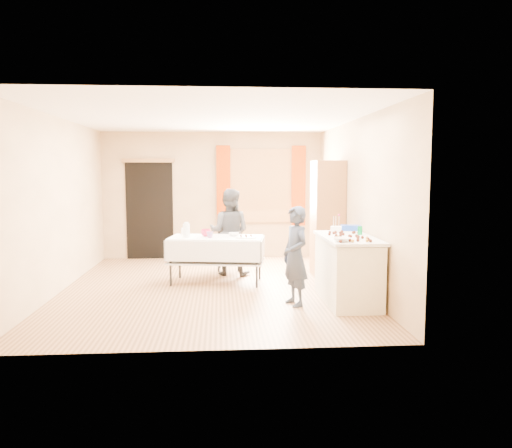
{
  "coord_description": "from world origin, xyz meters",
  "views": [
    {
      "loc": [
        0.14,
        -7.63,
        1.79
      ],
      "look_at": [
        0.7,
        0.0,
        0.99
      ],
      "focal_mm": 35.0,
      "sensor_mm": 36.0,
      "label": 1
    }
  ],
  "objects": [
    {
      "name": "door_lintel",
      "position": [
        -1.3,
        2.7,
        2.02
      ],
      "size": [
        1.05,
        0.06,
        0.08
      ],
      "primitive_type": "cube",
      "color": "olive",
      "rests_on": "wall_back"
    },
    {
      "name": "cup_rainbow",
      "position": [
        -0.02,
        0.21,
        0.8
      ],
      "size": [
        0.15,
        0.15,
        0.1
      ],
      "primitive_type": "imported",
      "rotation": [
        0.0,
        0.0,
        -0.21
      ],
      "color": "red",
      "rests_on": "party_table"
    },
    {
      "name": "cake_balls",
      "position": [
        1.85,
        -1.11,
        0.93
      ],
      "size": [
        0.5,
        1.03,
        0.04
      ],
      "color": "#3F2314",
      "rests_on": "counter"
    },
    {
      "name": "window_pane",
      "position": [
        1.0,
        2.71,
        1.5
      ],
      "size": [
        1.2,
        0.02,
        1.4
      ],
      "primitive_type": "cube",
      "color": "white",
      "rests_on": "wall_back"
    },
    {
      "name": "window_frame",
      "position": [
        1.0,
        2.72,
        1.5
      ],
      "size": [
        1.32,
        0.06,
        1.52
      ],
      "primitive_type": "cube",
      "color": "olive",
      "rests_on": "wall_back"
    },
    {
      "name": "chair",
      "position": [
        0.3,
        1.42,
        0.3
      ],
      "size": [
        0.43,
        0.43,
        1.01
      ],
      "rotation": [
        0.0,
        0.0,
        -0.05
      ],
      "color": "black",
      "rests_on": "floor"
    },
    {
      "name": "foam_block",
      "position": [
        1.85,
        -0.41,
        0.95
      ],
      "size": [
        0.18,
        0.15,
        0.08
      ],
      "primitive_type": "cube",
      "rotation": [
        0.0,
        0.0,
        -0.35
      ],
      "color": "white",
      "rests_on": "counter"
    },
    {
      "name": "pitcher",
      "position": [
        -0.39,
        0.31,
        0.86
      ],
      "size": [
        0.12,
        0.12,
        0.22
      ],
      "primitive_type": "cylinder",
      "rotation": [
        0.0,
        0.0,
        0.08
      ],
      "color": "silver",
      "rests_on": "party_table"
    },
    {
      "name": "party_table",
      "position": [
        0.08,
        0.35,
        0.45
      ],
      "size": [
        1.62,
        1.0,
        0.75
      ],
      "rotation": [
        0.0,
        0.0,
        -0.15
      ],
      "color": "black",
      "rests_on": "floor"
    },
    {
      "name": "floor",
      "position": [
        0.0,
        0.0,
        -0.01
      ],
      "size": [
        4.5,
        5.5,
        0.02
      ],
      "primitive_type": "cube",
      "color": "#9E7047",
      "rests_on": "ground"
    },
    {
      "name": "bottle",
      "position": [
        -0.45,
        0.64,
        0.84
      ],
      "size": [
        0.14,
        0.14,
        0.18
      ],
      "primitive_type": "imported",
      "rotation": [
        0.0,
        0.0,
        -0.41
      ],
      "color": "white",
      "rests_on": "party_table"
    },
    {
      "name": "soda_can",
      "position": [
        2.1,
        -0.81,
        0.97
      ],
      "size": [
        0.09,
        0.09,
        0.12
      ],
      "primitive_type": "cylinder",
      "rotation": [
        0.0,
        0.0,
        -0.37
      ],
      "color": "#048F3C",
      "rests_on": "counter"
    },
    {
      "name": "wall_back",
      "position": [
        0.0,
        2.76,
        1.3
      ],
      "size": [
        4.5,
        0.02,
        2.6
      ],
      "primitive_type": "cube",
      "color": "tan",
      "rests_on": "floor"
    },
    {
      "name": "cup_red",
      "position": [
        -0.09,
        0.41,
        0.81
      ],
      "size": [
        0.26,
        0.26,
        0.12
      ],
      "primitive_type": "imported",
      "rotation": [
        0.0,
        0.0,
        -0.39
      ],
      "color": "#B51E40",
      "rests_on": "party_table"
    },
    {
      "name": "mixing_bowl",
      "position": [
        1.68,
        -1.47,
        0.94
      ],
      "size": [
        0.36,
        0.36,
        0.05
      ],
      "primitive_type": "imported",
      "rotation": [
        0.0,
        0.0,
        -0.41
      ],
      "color": "white",
      "rests_on": "counter"
    },
    {
      "name": "counter",
      "position": [
        1.89,
        -0.97,
        0.45
      ],
      "size": [
        0.69,
        1.45,
        0.91
      ],
      "color": "beige",
      "rests_on": "floor"
    },
    {
      "name": "wall_left",
      "position": [
        -2.26,
        0.0,
        1.3
      ],
      "size": [
        0.02,
        5.5,
        2.6
      ],
      "primitive_type": "cube",
      "color": "tan",
      "rests_on": "floor"
    },
    {
      "name": "curtain_right",
      "position": [
        1.78,
        2.67,
        1.5
      ],
      "size": [
        0.28,
        0.06,
        1.65
      ],
      "primitive_type": "cube",
      "color": "#AB3200",
      "rests_on": "wall_back"
    },
    {
      "name": "doorway",
      "position": [
        -1.3,
        2.73,
        1.0
      ],
      "size": [
        0.95,
        0.04,
        2.0
      ],
      "primitive_type": "cube",
      "color": "black",
      "rests_on": "floor"
    },
    {
      "name": "blue_basket",
      "position": [
        2.12,
        -0.29,
        0.95
      ],
      "size": [
        0.32,
        0.24,
        0.08
      ],
      "primitive_type": "cube",
      "rotation": [
        0.0,
        0.0,
        -0.13
      ],
      "color": "#1A42BA",
      "rests_on": "counter"
    },
    {
      "name": "girl",
      "position": [
        1.15,
        -1.1,
        0.67
      ],
      "size": [
        0.7,
        0.64,
        1.34
      ],
      "primitive_type": "imported",
      "rotation": [
        0.0,
        0.0,
        -1.21
      ],
      "color": "#242D42",
      "rests_on": "floor"
    },
    {
      "name": "woman",
      "position": [
        0.3,
        0.97,
        0.75
      ],
      "size": [
        1.01,
        0.94,
        1.5
      ],
      "primitive_type": "imported",
      "rotation": [
        0.0,
        0.0,
        2.88
      ],
      "color": "black",
      "rests_on": "floor"
    },
    {
      "name": "small_bowl",
      "position": [
        0.37,
        0.43,
        0.78
      ],
      "size": [
        0.22,
        0.22,
        0.05
      ],
      "primitive_type": "imported",
      "rotation": [
        0.0,
        0.0,
        0.17
      ],
      "color": "white",
      "rests_on": "party_table"
    },
    {
      "name": "wall_front",
      "position": [
        0.0,
        -2.76,
        1.3
      ],
      "size": [
        4.5,
        0.02,
        2.6
      ],
      "primitive_type": "cube",
      "color": "tan",
      "rests_on": "floor"
    },
    {
      "name": "pastry_tray",
      "position": [
        0.55,
        0.16,
        0.76
      ],
      "size": [
        0.34,
        0.29,
        0.02
      ],
      "primitive_type": "cube",
      "rotation": [
        0.0,
        0.0,
        -0.4
      ],
      "color": "white",
      "rests_on": "party_table"
    },
    {
      "name": "ceiling",
      "position": [
        0.0,
        0.0,
        2.61
      ],
      "size": [
        4.5,
        5.5,
        0.02
      ],
      "primitive_type": "cube",
      "color": "white",
      "rests_on": "floor"
    },
    {
      "name": "curtain_left",
      "position": [
        0.22,
        2.67,
        1.5
      ],
      "size": [
        0.28,
        0.06,
        1.65
      ],
      "primitive_type": "cube",
      "color": "#AB3200",
      "rests_on": "wall_back"
    },
    {
      "name": "cabinet",
      "position": [
        1.99,
        0.8,
        0.99
      ],
      "size": [
        0.5,
        0.6,
        1.98
      ],
      "primitive_type": "cube",
      "color": "brown",
      "rests_on": "floor"
    },
    {
      "name": "wall_right",
      "position": [
        2.26,
        0.0,
        1.3
      ],
      "size": [
        0.02,
        5.5,
        2.6
      ],
      "primitive_type": "cube",
      "color": "tan",
      "rests_on": "floor"
    }
  ]
}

